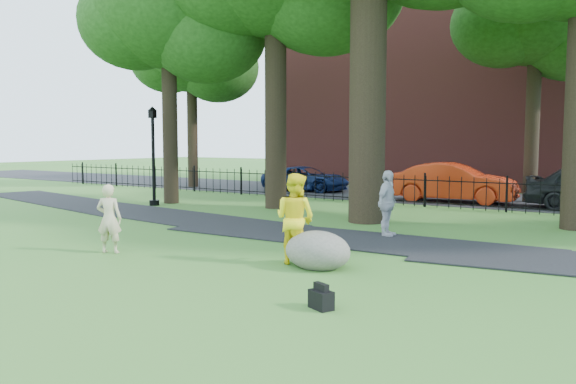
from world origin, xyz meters
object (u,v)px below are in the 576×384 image
Objects in this scene: lamppost at (153,157)px; red_sedan at (453,183)px; woman at (109,219)px; boulder at (318,248)px; man at (295,219)px.

red_sedan is (9.34, 7.61, -1.07)m from lamppost.
woman is 9.60m from lamppost.
red_sedan reaches higher than boulder.
red_sedan is (3.00, 14.73, 0.05)m from woman.
man is at bearing 170.23° from woman.
red_sedan is at bearing -83.63° from man.
woman is 0.84× the size of man.
man is 1.36× the size of boulder.
man is 11.90m from lamppost.
boulder is 12.51m from lamppost.
woman is at bearing 20.91° from man.
boulder is 0.27× the size of red_sedan.
man is at bearing -37.71° from lamppost.
lamppost reaches higher than boulder.
boulder is 13.53m from red_sedan.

